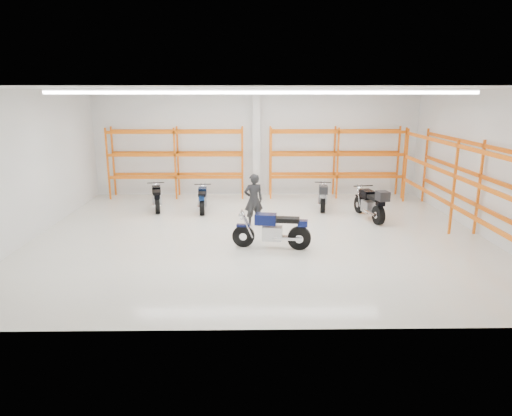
{
  "coord_description": "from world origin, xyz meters",
  "views": [
    {
      "loc": [
        -0.31,
        -13.85,
        4.38
      ],
      "look_at": [
        -0.09,
        0.5,
        0.75
      ],
      "focal_mm": 32.0,
      "sensor_mm": 36.0,
      "label": 1
    }
  ],
  "objects_px": {
    "motorcycle_back_b": "(202,200)",
    "motorcycle_back_c": "(323,197)",
    "standing_man": "(254,200)",
    "motorcycle_main": "(275,231)",
    "motorcycle_back_d": "(371,204)",
    "structural_column": "(256,144)",
    "motorcycle_back_a": "(157,198)"
  },
  "relations": [
    {
      "from": "motorcycle_main",
      "to": "motorcycle_back_d",
      "type": "bearing_deg",
      "value": 40.05
    },
    {
      "from": "motorcycle_back_a",
      "to": "structural_column",
      "type": "relative_size",
      "value": 0.43
    },
    {
      "from": "standing_man",
      "to": "structural_column",
      "type": "bearing_deg",
      "value": -106.41
    },
    {
      "from": "motorcycle_back_d",
      "to": "motorcycle_back_c",
      "type": "bearing_deg",
      "value": 133.44
    },
    {
      "from": "motorcycle_main",
      "to": "motorcycle_back_a",
      "type": "bearing_deg",
      "value": 133.23
    },
    {
      "from": "motorcycle_back_b",
      "to": "motorcycle_back_d",
      "type": "height_order",
      "value": "motorcycle_back_d"
    },
    {
      "from": "motorcycle_back_b",
      "to": "structural_column",
      "type": "height_order",
      "value": "structural_column"
    },
    {
      "from": "structural_column",
      "to": "motorcycle_back_d",
      "type": "bearing_deg",
      "value": -45.95
    },
    {
      "from": "motorcycle_back_d",
      "to": "standing_man",
      "type": "height_order",
      "value": "standing_man"
    },
    {
      "from": "motorcycle_back_a",
      "to": "motorcycle_back_d",
      "type": "relative_size",
      "value": 0.84
    },
    {
      "from": "motorcycle_main",
      "to": "motorcycle_back_a",
      "type": "height_order",
      "value": "motorcycle_main"
    },
    {
      "from": "motorcycle_back_a",
      "to": "standing_man",
      "type": "bearing_deg",
      "value": -31.12
    },
    {
      "from": "motorcycle_back_b",
      "to": "structural_column",
      "type": "xyz_separation_m",
      "value": [
        2.09,
        2.8,
        1.8
      ]
    },
    {
      "from": "motorcycle_main",
      "to": "standing_man",
      "type": "bearing_deg",
      "value": 104.24
    },
    {
      "from": "motorcycle_main",
      "to": "motorcycle_back_d",
      "type": "height_order",
      "value": "motorcycle_back_d"
    },
    {
      "from": "motorcycle_back_d",
      "to": "standing_man",
      "type": "xyz_separation_m",
      "value": [
        -4.16,
        -0.66,
        0.32
      ]
    },
    {
      "from": "motorcycle_back_d",
      "to": "motorcycle_main",
      "type": "bearing_deg",
      "value": -139.95
    },
    {
      "from": "motorcycle_main",
      "to": "motorcycle_back_a",
      "type": "distance_m",
      "value": 6.27
    },
    {
      "from": "motorcycle_back_b",
      "to": "motorcycle_back_c",
      "type": "relative_size",
      "value": 0.96
    },
    {
      "from": "motorcycle_back_c",
      "to": "standing_man",
      "type": "height_order",
      "value": "standing_man"
    },
    {
      "from": "motorcycle_main",
      "to": "motorcycle_back_b",
      "type": "height_order",
      "value": "motorcycle_main"
    },
    {
      "from": "motorcycle_back_b",
      "to": "standing_man",
      "type": "distance_m",
      "value": 2.8
    },
    {
      "from": "motorcycle_back_c",
      "to": "structural_column",
      "type": "distance_m",
      "value": 4.01
    },
    {
      "from": "motorcycle_back_c",
      "to": "structural_column",
      "type": "bearing_deg",
      "value": 134.4
    },
    {
      "from": "motorcycle_main",
      "to": "standing_man",
      "type": "height_order",
      "value": "standing_man"
    },
    {
      "from": "structural_column",
      "to": "standing_man",
      "type": "bearing_deg",
      "value": -92.0
    },
    {
      "from": "motorcycle_back_c",
      "to": "motorcycle_back_a",
      "type": "bearing_deg",
      "value": 179.75
    },
    {
      "from": "motorcycle_back_b",
      "to": "motorcycle_back_c",
      "type": "bearing_deg",
      "value": 2.71
    },
    {
      "from": "motorcycle_main",
      "to": "motorcycle_back_d",
      "type": "distance_m",
      "value": 4.66
    },
    {
      "from": "motorcycle_back_c",
      "to": "motorcycle_back_b",
      "type": "bearing_deg",
      "value": -177.29
    },
    {
      "from": "motorcycle_back_b",
      "to": "standing_man",
      "type": "xyz_separation_m",
      "value": [
        1.92,
        -1.99,
        0.45
      ]
    },
    {
      "from": "motorcycle_back_a",
      "to": "motorcycle_back_c",
      "type": "height_order",
      "value": "motorcycle_back_c"
    }
  ]
}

